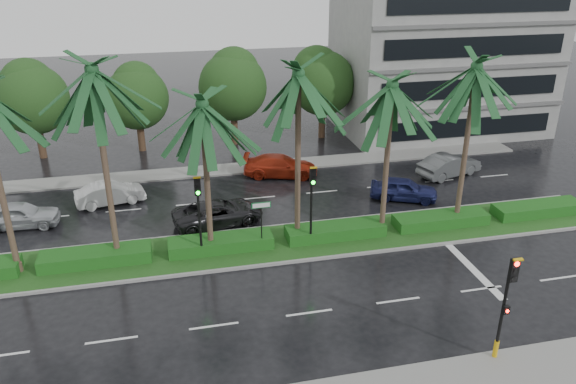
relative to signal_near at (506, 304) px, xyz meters
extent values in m
plane|color=black|center=(-6.00, 9.39, -2.50)|extent=(120.00, 120.00, 0.00)
cube|color=gray|center=(-6.00, 21.39, -2.44)|extent=(40.00, 2.00, 0.12)
cube|color=gray|center=(-6.00, 10.39, -2.43)|extent=(36.00, 4.00, 0.14)
cube|color=#1D4B19|center=(-6.00, 10.39, -2.36)|extent=(35.60, 3.70, 0.02)
cube|color=#1A4C15|center=(-15.00, 10.39, -2.05)|extent=(5.20, 1.40, 0.60)
cube|color=#1A4C15|center=(-9.00, 10.39, -2.05)|extent=(5.20, 1.40, 0.60)
cube|color=#1A4C15|center=(-3.00, 10.39, -2.05)|extent=(5.20, 1.40, 0.60)
cube|color=#1A4C15|center=(3.00, 10.39, -2.05)|extent=(5.20, 1.40, 0.60)
cube|color=#1A4C15|center=(9.00, 10.39, -2.05)|extent=(5.20, 1.40, 0.60)
cube|color=silver|center=(-18.00, 4.39, -2.50)|extent=(2.00, 0.12, 0.01)
cube|color=silver|center=(-18.00, 16.39, -2.50)|extent=(2.00, 0.12, 0.01)
cube|color=silver|center=(-14.00, 4.39, -2.50)|extent=(2.00, 0.12, 0.01)
cube|color=silver|center=(-14.00, 16.39, -2.50)|extent=(2.00, 0.12, 0.01)
cube|color=silver|center=(-10.00, 4.39, -2.50)|extent=(2.00, 0.12, 0.01)
cube|color=silver|center=(-10.00, 16.39, -2.50)|extent=(2.00, 0.12, 0.01)
cube|color=silver|center=(-6.00, 4.39, -2.50)|extent=(2.00, 0.12, 0.01)
cube|color=silver|center=(-6.00, 16.39, -2.50)|extent=(2.00, 0.12, 0.01)
cube|color=silver|center=(-2.00, 4.39, -2.50)|extent=(2.00, 0.12, 0.01)
cube|color=silver|center=(-2.00, 16.39, -2.50)|extent=(2.00, 0.12, 0.01)
cube|color=silver|center=(2.00, 4.39, -2.50)|extent=(2.00, 0.12, 0.01)
cube|color=silver|center=(2.00, 16.39, -2.50)|extent=(2.00, 0.12, 0.01)
cube|color=silver|center=(6.00, 4.39, -2.50)|extent=(2.00, 0.12, 0.01)
cube|color=silver|center=(6.00, 16.39, -2.50)|extent=(2.00, 0.12, 0.01)
cube|color=silver|center=(10.00, 16.39, -2.50)|extent=(2.00, 0.12, 0.01)
cube|color=silver|center=(2.50, 6.39, -2.50)|extent=(0.40, 6.00, 0.01)
cylinder|color=#49372A|center=(-18.50, 10.39, 1.94)|extent=(0.28, 0.28, 8.59)
cylinder|color=#49372A|center=(-18.50, 10.39, -2.13)|extent=(0.40, 0.40, 0.44)
cylinder|color=#49372A|center=(-14.00, 10.49, 2.26)|extent=(0.28, 0.28, 9.23)
cylinder|color=#49372A|center=(-14.00, 10.49, -2.13)|extent=(0.40, 0.40, 0.44)
cylinder|color=#49372A|center=(-9.50, 10.29, 1.40)|extent=(0.28, 0.28, 7.52)
cylinder|color=#49372A|center=(-9.50, 10.29, -2.13)|extent=(0.40, 0.40, 0.44)
cylinder|color=#49372A|center=(-5.00, 10.59, 1.95)|extent=(0.28, 0.28, 8.60)
cylinder|color=#49372A|center=(-5.00, 10.59, -2.13)|extent=(0.40, 0.40, 0.44)
cylinder|color=#49372A|center=(-0.50, 10.19, 1.61)|extent=(0.28, 0.28, 7.93)
cylinder|color=#49372A|center=(-0.50, 10.19, -2.13)|extent=(0.40, 0.40, 0.44)
cylinder|color=#49372A|center=(4.00, 10.49, 1.93)|extent=(0.28, 0.28, 8.56)
cylinder|color=#49372A|center=(4.00, 10.49, -2.13)|extent=(0.40, 0.40, 0.44)
cylinder|color=black|center=(0.00, 0.09, -0.68)|extent=(0.12, 0.12, 3.40)
cube|color=black|center=(0.00, -0.09, 1.47)|extent=(0.30, 0.18, 0.90)
cube|color=gold|center=(0.00, -0.21, 1.95)|extent=(0.34, 0.12, 0.06)
cylinder|color=#FF0C05|center=(0.00, -0.19, 1.77)|extent=(0.18, 0.04, 0.18)
cylinder|color=black|center=(0.00, -0.19, 1.47)|extent=(0.18, 0.04, 0.18)
cylinder|color=black|center=(0.00, -0.19, 1.17)|extent=(0.18, 0.04, 0.18)
cylinder|color=gold|center=(0.00, 0.09, -2.03)|extent=(0.18, 0.18, 0.70)
cube|color=black|center=(0.00, -0.07, -0.18)|extent=(0.22, 0.16, 0.32)
cylinder|color=#FF0C05|center=(0.00, -0.16, -0.18)|extent=(0.12, 0.03, 0.12)
cylinder|color=black|center=(-10.00, 9.79, -0.65)|extent=(0.12, 0.12, 3.40)
cube|color=black|center=(-10.00, 9.61, 1.50)|extent=(0.30, 0.18, 0.90)
cube|color=gold|center=(-10.00, 9.49, 1.98)|extent=(0.34, 0.12, 0.06)
cylinder|color=black|center=(-10.00, 9.51, 1.80)|extent=(0.18, 0.04, 0.18)
cylinder|color=black|center=(-10.00, 9.51, 1.50)|extent=(0.18, 0.04, 0.18)
cylinder|color=#0CE519|center=(-10.00, 9.51, 1.20)|extent=(0.18, 0.04, 0.18)
cylinder|color=black|center=(-4.50, 9.79, -0.65)|extent=(0.12, 0.12, 3.40)
cube|color=black|center=(-4.50, 9.61, 1.50)|extent=(0.30, 0.18, 0.90)
cube|color=gold|center=(-4.50, 9.49, 1.98)|extent=(0.34, 0.12, 0.06)
cylinder|color=black|center=(-4.50, 9.51, 1.80)|extent=(0.18, 0.04, 0.18)
cylinder|color=black|center=(-4.50, 9.51, 1.50)|extent=(0.18, 0.04, 0.18)
cylinder|color=#0CE519|center=(-4.50, 9.51, 1.20)|extent=(0.18, 0.04, 0.18)
cylinder|color=black|center=(-7.00, 9.89, -1.05)|extent=(0.06, 0.06, 2.60)
cube|color=#0C5926|center=(-7.00, 9.86, 0.10)|extent=(0.95, 0.04, 0.30)
cube|color=white|center=(-7.00, 9.84, 0.10)|extent=(0.85, 0.01, 0.22)
cylinder|color=#392419|center=(-20.00, 26.89, -1.31)|extent=(0.52, 0.52, 2.40)
sphere|color=#183714|center=(-20.00, 26.89, 1.81)|extent=(4.93, 4.93, 4.93)
sphere|color=#183714|center=(-20.00, 27.19, 2.77)|extent=(3.70, 3.70, 3.70)
cylinder|color=#392419|center=(-13.00, 26.89, -1.39)|extent=(0.52, 0.52, 2.22)
sphere|color=#183714|center=(-13.00, 26.89, 1.49)|extent=(4.57, 4.57, 4.57)
sphere|color=#183714|center=(-13.00, 27.19, 2.38)|extent=(3.43, 3.43, 3.43)
cylinder|color=#392419|center=(-6.00, 26.89, -1.26)|extent=(0.52, 0.52, 2.48)
sphere|color=#183714|center=(-6.00, 26.89, 1.96)|extent=(5.10, 5.10, 5.10)
sphere|color=#183714|center=(-6.00, 27.19, 2.95)|extent=(3.82, 3.82, 3.82)
cylinder|color=#392419|center=(1.00, 26.89, -1.29)|extent=(0.52, 0.52, 2.43)
sphere|color=#183714|center=(1.00, 26.89, 1.87)|extent=(5.00, 5.00, 5.00)
sphere|color=#183714|center=(1.00, 27.19, 2.85)|extent=(3.75, 3.75, 3.75)
cylinder|color=#392419|center=(8.00, 26.89, -1.43)|extent=(0.52, 0.52, 2.16)
sphere|color=#183714|center=(8.00, 26.89, 1.38)|extent=(4.44, 4.44, 4.44)
sphere|color=#183714|center=(8.00, 27.19, 2.24)|extent=(3.33, 3.33, 3.33)
cube|color=gray|center=(11.00, 27.39, 3.50)|extent=(16.00, 10.00, 12.00)
imported|color=silver|center=(-19.38, 15.52, -1.79)|extent=(1.86, 4.26, 1.43)
imported|color=silver|center=(-14.74, 17.53, -1.85)|extent=(2.21, 4.19, 1.31)
imported|color=black|center=(-8.79, 13.43, -1.82)|extent=(3.12, 5.26, 1.37)
imported|color=#A32611|center=(-3.95, 19.60, -1.79)|extent=(3.20, 5.24, 1.42)
imported|color=navy|center=(2.50, 14.22, -1.82)|extent=(3.05, 4.30, 1.36)
imported|color=#515355|center=(7.00, 17.12, -1.76)|extent=(2.92, 4.80, 1.49)
camera|label=1|loc=(-11.22, -14.42, 11.66)|focal=35.00mm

